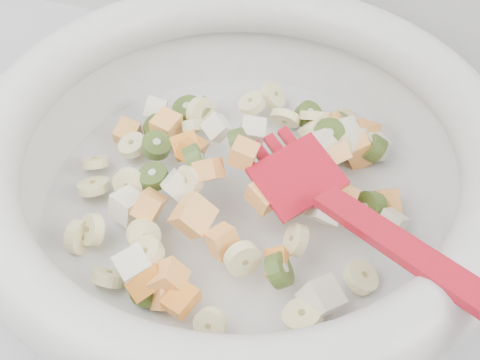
% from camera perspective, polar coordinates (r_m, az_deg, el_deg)
% --- Properties ---
extents(mixing_bowl, '(0.42, 0.40, 0.13)m').
position_cam_1_polar(mixing_bowl, '(0.50, 0.05, 0.96)').
color(mixing_bowl, silver).
rests_on(mixing_bowl, counter).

